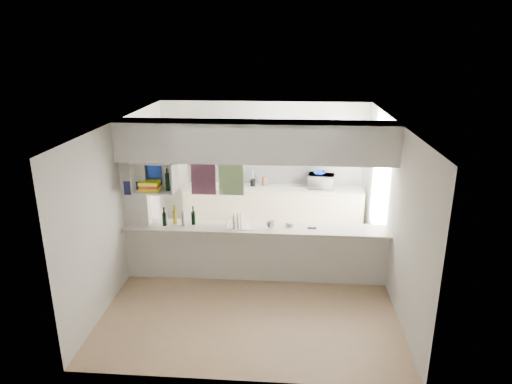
# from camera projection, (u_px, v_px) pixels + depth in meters

# --- Properties ---
(floor) EXTENTS (4.80, 4.80, 0.00)m
(floor) POSITION_uv_depth(u_px,v_px,m) (255.00, 278.00, 7.54)
(floor) COLOR tan
(floor) RESTS_ON ground
(ceiling) EXTENTS (4.80, 4.80, 0.00)m
(ceiling) POSITION_uv_depth(u_px,v_px,m) (255.00, 122.00, 6.72)
(ceiling) COLOR white
(ceiling) RESTS_ON wall_back
(wall_back) EXTENTS (4.20, 0.00, 4.20)m
(wall_back) POSITION_uv_depth(u_px,v_px,m) (264.00, 165.00, 9.40)
(wall_back) COLOR silver
(wall_back) RESTS_ON floor
(wall_left) EXTENTS (0.00, 4.80, 4.80)m
(wall_left) POSITION_uv_depth(u_px,v_px,m) (124.00, 201.00, 7.28)
(wall_left) COLOR silver
(wall_left) RESTS_ON floor
(wall_right) EXTENTS (0.00, 4.80, 4.80)m
(wall_right) POSITION_uv_depth(u_px,v_px,m) (392.00, 208.00, 6.98)
(wall_right) COLOR silver
(wall_right) RESTS_ON floor
(servery_partition) EXTENTS (4.20, 0.50, 2.60)m
(servery_partition) POSITION_uv_depth(u_px,v_px,m) (244.00, 182.00, 7.03)
(servery_partition) COLOR silver
(servery_partition) RESTS_ON floor
(cubby_shelf) EXTENTS (0.65, 0.35, 0.50)m
(cubby_shelf) POSITION_uv_depth(u_px,v_px,m) (154.00, 178.00, 7.05)
(cubby_shelf) COLOR white
(cubby_shelf) RESTS_ON bulkhead
(kitchen_run) EXTENTS (3.60, 0.63, 2.24)m
(kitchen_run) POSITION_uv_depth(u_px,v_px,m) (271.00, 191.00, 9.29)
(kitchen_run) COLOR beige
(kitchen_run) RESTS_ON floor
(microwave) EXTENTS (0.56, 0.42, 0.28)m
(microwave) POSITION_uv_depth(u_px,v_px,m) (321.00, 181.00, 9.13)
(microwave) COLOR white
(microwave) RESTS_ON bench_top
(bowl) EXTENTS (0.26, 0.26, 0.06)m
(bowl) POSITION_uv_depth(u_px,v_px,m) (319.00, 173.00, 9.08)
(bowl) COLOR #0E299D
(bowl) RESTS_ON microwave
(dish_rack) EXTENTS (0.44, 0.33, 0.23)m
(dish_rack) POSITION_uv_depth(u_px,v_px,m) (240.00, 221.00, 7.24)
(dish_rack) COLOR silver
(dish_rack) RESTS_ON breakfast_bar
(cup) EXTENTS (0.14, 0.14, 0.11)m
(cup) POSITION_uv_depth(u_px,v_px,m) (271.00, 224.00, 7.16)
(cup) COLOR white
(cup) RESTS_ON dish_rack
(wine_bottles) EXTENTS (0.52, 0.15, 0.34)m
(wine_bottles) POSITION_uv_depth(u_px,v_px,m) (179.00, 218.00, 7.29)
(wine_bottles) COLOR black
(wine_bottles) RESTS_ON breakfast_bar
(plastic_tubs) EXTENTS (0.49, 0.17, 0.07)m
(plastic_tubs) POSITION_uv_depth(u_px,v_px,m) (291.00, 224.00, 7.27)
(plastic_tubs) COLOR silver
(plastic_tubs) RESTS_ON breakfast_bar
(utensil_jar) EXTENTS (0.10, 0.10, 0.14)m
(utensil_jar) POSITION_uv_depth(u_px,v_px,m) (253.00, 183.00, 9.28)
(utensil_jar) COLOR black
(utensil_jar) RESTS_ON bench_top
(knife_block) EXTENTS (0.12, 0.11, 0.19)m
(knife_block) POSITION_uv_depth(u_px,v_px,m) (265.00, 181.00, 9.28)
(knife_block) COLOR #55321D
(knife_block) RESTS_ON bench_top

